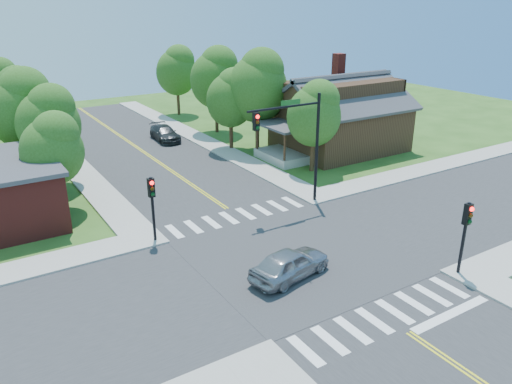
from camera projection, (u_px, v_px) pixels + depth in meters
ground at (297, 257)px, 26.02m from camera, size 100.00×100.00×0.00m
road_ns at (297, 257)px, 26.01m from camera, size 10.00×90.00×0.04m
road_ew at (297, 257)px, 26.01m from camera, size 90.00×10.00×0.04m
intersection_patch at (297, 257)px, 26.02m from camera, size 10.20×10.20×0.06m
sidewalk_ne at (332, 143)px, 46.33m from camera, size 40.00×40.00×0.14m
crosswalk_north at (237, 216)px, 30.89m from camera, size 8.85×2.00×0.01m
crosswalk_south at (385, 316)px, 21.11m from camera, size 8.85×2.00×0.01m
centerline at (297, 256)px, 26.00m from camera, size 0.30×90.00×0.01m
stop_bar at (451, 315)px, 21.26m from camera, size 4.60×0.45×0.09m
signal_mast_ne at (296, 134)px, 30.62m from camera, size 5.30×0.42×7.20m
signal_pole_se at (466, 225)px, 23.40m from camera, size 0.34×0.42×3.80m
signal_pole_nw at (152, 198)px, 26.67m from camera, size 0.34×0.42×3.80m
house_ne at (340, 113)px, 43.55m from camera, size 13.05×8.80×7.11m
tree_e_a at (315, 112)px, 37.46m from camera, size 4.18×3.97×7.11m
tree_e_b at (259, 84)px, 42.42m from camera, size 5.24×4.98×8.91m
tree_e_c at (216, 76)px, 48.54m from camera, size 5.02×4.77×8.54m
tree_e_d at (177, 69)px, 56.36m from camera, size 4.66×4.43×7.92m
tree_w_a at (53, 147)px, 30.26m from camera, size 3.78×3.59×6.43m
tree_w_b at (24, 107)px, 35.54m from camera, size 4.86×4.62×8.27m
tree_w_c at (17, 97)px, 41.83m from camera, size 4.43×4.20×7.52m
tree_w_d at (0, 83)px, 49.28m from camera, size 4.34×4.13×7.38m
tree_house at (232, 96)px, 43.05m from camera, size 4.24×4.03×7.22m
tree_bldg at (49, 120)px, 34.32m from camera, size 4.32×4.10×7.34m
car_silver at (290, 264)px, 23.84m from camera, size 3.35×4.98×1.48m
car_dgrey at (165, 134)px, 47.20m from camera, size 2.49×4.93×1.36m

